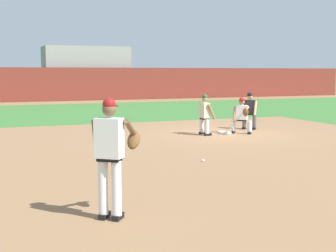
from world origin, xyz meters
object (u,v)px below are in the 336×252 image
first_base_bag (224,133)px  umpire (249,109)px  baseball (203,161)px  first_baseman (242,114)px  baserunner (205,113)px  pitcher (111,151)px

first_base_bag → umpire: size_ratio=0.26×
baseball → first_baseman: size_ratio=0.06×
first_base_bag → first_baseman: (0.57, -0.24, 0.69)m
first_base_bag → first_baseman: size_ratio=0.28×
baseball → first_base_bag: bearing=56.1°
first_baseman → baseball: bearing=-130.1°
first_baseman → baserunner: bearing=171.7°
first_base_bag → pitcher: pitcher is taller
baseball → umpire: 7.14m
baserunner → pitcher: bearing=-124.2°
baseball → pitcher: bearing=-132.3°
pitcher → baserunner: size_ratio=1.27×
baserunner → first_baseman: bearing=-8.3°
first_base_bag → baseball: bearing=-123.9°
umpire → pitcher: bearing=-131.2°
baseball → pitcher: pitcher is taller
umpire → first_base_bag: bearing=-151.6°
first_base_bag → first_baseman: bearing=-22.8°
pitcher → baserunner: bearing=55.8°
first_base_bag → baserunner: (-0.82, -0.04, 0.75)m
baseball → baserunner: bearing=63.6°
first_base_bag → umpire: (1.55, 0.84, 0.75)m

